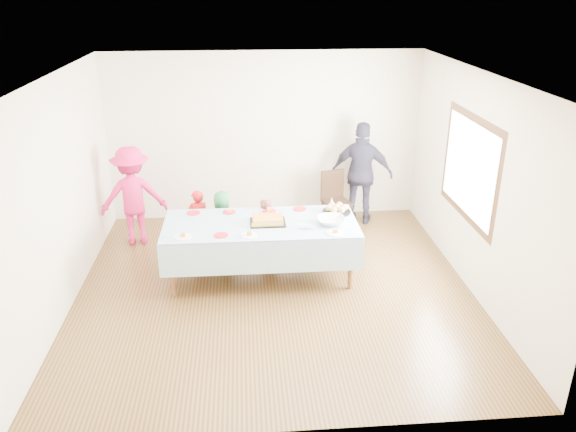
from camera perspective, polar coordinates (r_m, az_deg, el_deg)
The scene contains 22 objects.
ground at distance 7.31m, azimuth -1.37°, elevation -7.36°, with size 5.00×5.00×0.00m, color #452D13.
room_walls at distance 6.61m, azimuth -1.04°, elevation 6.09°, with size 5.04×5.04×2.72m.
party_table at distance 7.28m, azimuth -2.79°, elevation -1.10°, with size 2.50×1.10×0.78m.
birthday_cake at distance 7.24m, azimuth -2.08°, elevation -0.43°, with size 0.46×0.35×0.08m.
rolls_tray at distance 7.58m, azimuth 4.95°, elevation 0.71°, with size 0.38×0.38×0.11m.
punch_bowl at distance 7.22m, azimuth 4.39°, elevation -0.47°, with size 0.36×0.36×0.09m, color silver.
party_hat at distance 7.68m, azimuth 4.44°, elevation 1.31°, with size 0.10×0.10×0.17m, color silver.
fork_pile at distance 7.06m, azimuth 1.86°, elevation -1.06°, with size 0.24×0.18×0.07m, color white, non-canonical shape.
plate_red_far_a at distance 7.65m, azimuth -9.58°, elevation 0.32°, with size 0.18×0.18×0.01m, color red.
plate_red_far_b at distance 7.61m, azimuth -6.00°, elevation 0.40°, with size 0.18×0.18×0.01m, color red.
plate_red_far_c at distance 7.60m, azimuth -1.91°, elevation 0.48°, with size 0.19×0.19×0.01m, color red.
plate_red_far_d at distance 7.68m, azimuth 1.19°, elevation 0.74°, with size 0.18×0.18×0.01m, color red.
plate_red_near at distance 6.93m, azimuth -6.83°, elevation -1.95°, with size 0.18×0.18×0.01m, color red.
plate_white_left at distance 6.96m, azimuth -10.62°, elevation -2.08°, with size 0.22×0.22×0.01m, color white.
plate_white_mid at distance 6.90m, azimuth -3.96°, elevation -1.97°, with size 0.21×0.21×0.01m, color white.
plate_white_right at distance 6.97m, azimuth 4.81°, elevation -1.72°, with size 0.22×0.22×0.01m, color white.
dining_chair at distance 8.97m, azimuth 4.77°, elevation 2.04°, with size 0.49×0.49×0.91m.
toddler_left at distance 8.22m, azimuth -9.12°, elevation -0.47°, with size 0.34×0.22×0.93m, color red.
toddler_mid at distance 8.07m, azimuth -6.65°, elevation -0.69°, with size 0.46×0.30×0.95m, color #246D39.
toddler_right at distance 7.90m, azimuth -2.37°, elevation -1.32°, with size 0.43×0.34×0.89m, color #B16752.
adult_left at distance 8.57m, azimuth -15.46°, elevation 1.98°, with size 0.96×0.55×1.49m, color #D71A5D.
adult_right at distance 9.04m, azimuth 7.51°, elevation 4.29°, with size 0.98×0.41×1.66m, color #2D2B3C.
Camera 1 is at (-0.34, -6.31, 3.66)m, focal length 35.00 mm.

